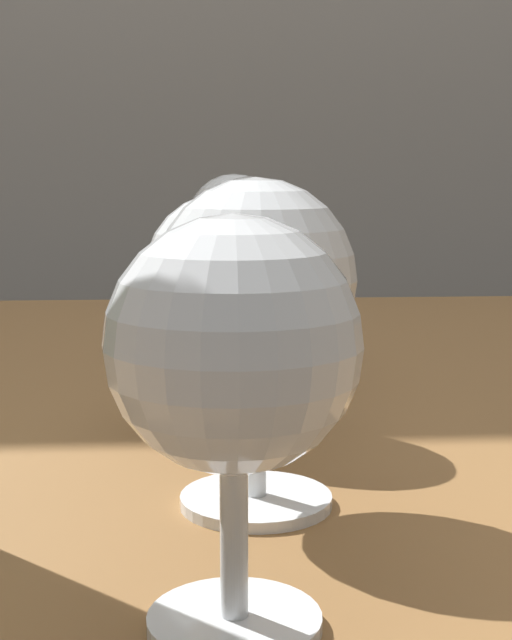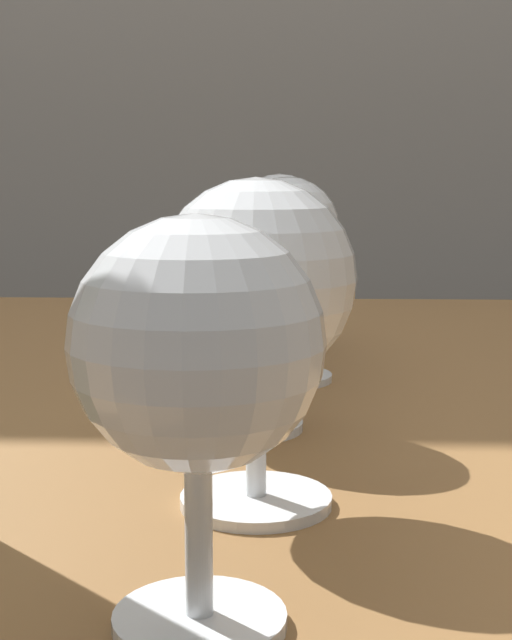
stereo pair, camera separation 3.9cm
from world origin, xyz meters
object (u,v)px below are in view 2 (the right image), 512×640
object	(u,v)px
wine_glass_rose	(247,276)
wine_glass_empty	(197,354)
wine_glass_white	(279,227)
wine_glass_merlot	(256,287)
wine_glass_port	(287,238)

from	to	relation	value
wine_glass_rose	wine_glass_empty	bearing A→B (deg)	-91.25
wine_glass_empty	wine_glass_white	distance (m)	0.48
wine_glass_rose	wine_glass_white	size ratio (longest dim) A/B	0.93
wine_glass_merlot	wine_glass_white	distance (m)	0.36
wine_glass_empty	wine_glass_port	size ratio (longest dim) A/B	0.93
wine_glass_rose	wine_glass_port	xyz separation A→B (m)	(0.02, 0.13, 0.01)
wine_glass_empty	wine_glass_rose	bearing A→B (deg)	88.75
wine_glass_merlot	wine_glass_port	world-z (taller)	same
wine_glass_empty	wine_glass_rose	world-z (taller)	wine_glass_rose
wine_glass_rose	wine_glass_white	world-z (taller)	wine_glass_white
wine_glass_port	wine_glass_white	bearing A→B (deg)	93.23
wine_glass_empty	wine_glass_port	distance (m)	0.36
wine_glass_port	wine_glass_white	size ratio (longest dim) A/B	0.99
wine_glass_empty	wine_glass_rose	distance (m)	0.23
wine_glass_rose	wine_glass_port	size ratio (longest dim) A/B	0.94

